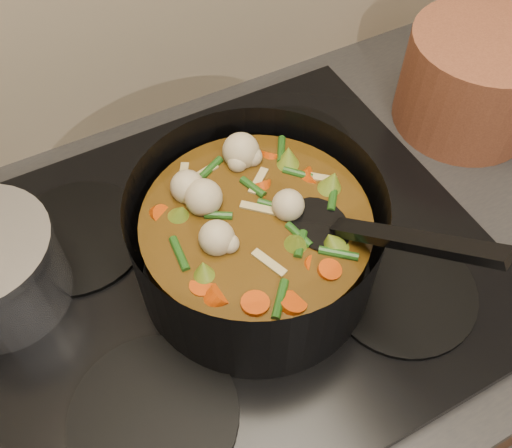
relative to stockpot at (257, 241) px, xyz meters
name	(u,v)px	position (x,y,z in m)	size (l,w,h in m)	color
counter	(242,395)	(-0.02, 0.02, -0.54)	(2.64, 0.64, 0.91)	brown
stovetop	(234,267)	(-0.02, 0.02, -0.07)	(0.62, 0.54, 0.03)	black
stockpot	(257,241)	(0.00, 0.00, 0.00)	(0.33, 0.37, 0.21)	black
terracotta_crock	(474,81)	(0.42, 0.11, -0.01)	(0.21, 0.21, 0.15)	brown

